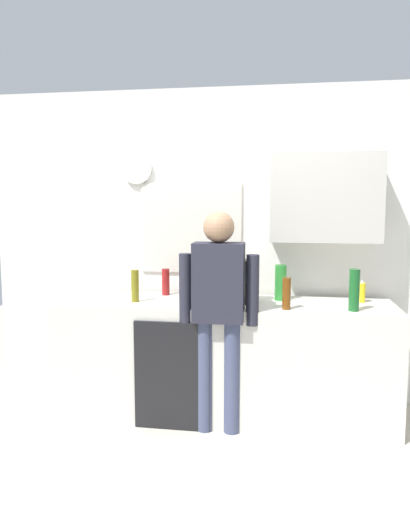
{
  "coord_description": "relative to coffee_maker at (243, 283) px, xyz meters",
  "views": [
    {
      "loc": [
        0.41,
        -3.27,
        1.66
      ],
      "look_at": [
        -0.14,
        0.25,
        1.26
      ],
      "focal_mm": 33.2,
      "sensor_mm": 36.0,
      "label": 1
    }
  ],
  "objects": [
    {
      "name": "ground_plane",
      "position": [
        -0.15,
        -0.34,
        -1.04
      ],
      "size": [
        8.0,
        8.0,
        0.0
      ],
      "primitive_type": "plane",
      "color": "beige"
    },
    {
      "name": "person_at_sink",
      "position": [
        -0.15,
        -0.34,
        -0.09
      ],
      "size": [
        0.57,
        0.22,
        1.6
      ],
      "rotation": [
        0.0,
        0.0,
        0.19
      ],
      "color": "#3F4766",
      "rests_on": "ground_plane"
    },
    {
      "name": "bottle_green_wine",
      "position": [
        0.8,
        -0.2,
        0.0
      ],
      "size": [
        0.07,
        0.07,
        0.3
      ],
      "primitive_type": "cylinder",
      "color": "#195923",
      "rests_on": "kitchen_counter"
    },
    {
      "name": "bottle_dark_sauce",
      "position": [
        -0.49,
        0.19,
        -0.06
      ],
      "size": [
        0.06,
        0.06,
        0.18
      ],
      "primitive_type": "cylinder",
      "color": "black",
      "rests_on": "kitchen_counter"
    },
    {
      "name": "coffee_maker",
      "position": [
        0.0,
        0.0,
        0.0
      ],
      "size": [
        0.2,
        0.2,
        0.33
      ],
      "color": "black",
      "rests_on": "kitchen_counter"
    },
    {
      "name": "bottle_amber_beer",
      "position": [
        0.33,
        -0.22,
        -0.03
      ],
      "size": [
        0.06,
        0.06,
        0.23
      ],
      "primitive_type": "cylinder",
      "color": "brown",
      "rests_on": "kitchen_counter"
    },
    {
      "name": "cup_terracotta_mug",
      "position": [
        -0.37,
        -0.24,
        -0.1
      ],
      "size": [
        0.08,
        0.08,
        0.09
      ],
      "primitive_type": "cylinder",
      "color": "#B26647",
      "rests_on": "kitchen_counter"
    },
    {
      "name": "back_wall_assembly",
      "position": [
        -0.05,
        0.36,
        0.32
      ],
      "size": [
        4.19,
        0.42,
        2.6
      ],
      "color": "white",
      "rests_on": "ground_plane"
    },
    {
      "name": "dish_soap",
      "position": [
        0.9,
        0.11,
        -0.07
      ],
      "size": [
        0.06,
        0.06,
        0.18
      ],
      "color": "yellow",
      "rests_on": "kitchen_counter"
    },
    {
      "name": "dishwasher_panel",
      "position": [
        -0.49,
        -0.37,
        -0.64
      ],
      "size": [
        0.56,
        0.02,
        0.81
      ],
      "primitive_type": "cube",
      "color": "black",
      "rests_on": "ground_plane"
    },
    {
      "name": "bottle_olive_oil",
      "position": [
        -0.82,
        -0.14,
        -0.02
      ],
      "size": [
        0.06,
        0.06,
        0.25
      ],
      "primitive_type": "cylinder",
      "color": "olive",
      "rests_on": "kitchen_counter"
    },
    {
      "name": "kitchen_counter",
      "position": [
        -0.15,
        -0.04,
        -0.59
      ],
      "size": [
        2.59,
        0.64,
        0.9
      ],
      "primitive_type": "cube",
      "color": "beige",
      "rests_on": "ground_plane"
    },
    {
      "name": "bottle_red_vinegar",
      "position": [
        -0.65,
        0.16,
        -0.04
      ],
      "size": [
        0.06,
        0.06,
        0.22
      ],
      "primitive_type": "cylinder",
      "color": "maroon",
      "rests_on": "kitchen_counter"
    },
    {
      "name": "bottle_clear_soda",
      "position": [
        0.29,
        0.1,
        -0.01
      ],
      "size": [
        0.09,
        0.09,
        0.28
      ],
      "primitive_type": "cylinder",
      "color": "#2D8C33",
      "rests_on": "kitchen_counter"
    }
  ]
}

